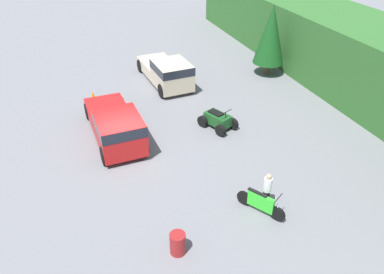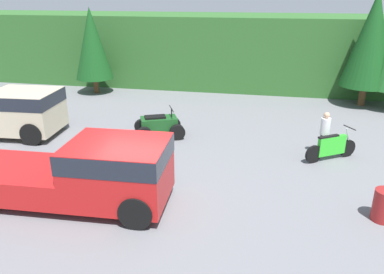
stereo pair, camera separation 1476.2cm
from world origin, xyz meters
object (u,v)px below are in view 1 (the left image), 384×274
traffic_cone (93,96)px  steel_barrel (178,243)px  dirt_bike (261,203)px  pickup_truck_red (116,125)px  pickup_truck_second (167,71)px  quad_atv (218,120)px  rider_person (267,189)px

traffic_cone → steel_barrel: steel_barrel is taller
dirt_bike → pickup_truck_red: bearing=179.4°
pickup_truck_second → traffic_cone: size_ratio=10.83×
dirt_bike → traffic_cone: size_ratio=3.42×
dirt_bike → quad_atv: size_ratio=0.81×
rider_person → steel_barrel: bearing=-94.4°
quad_atv → rider_person: 6.54m
pickup_truck_second → steel_barrel: 14.44m
pickup_truck_red → traffic_cone: (-5.43, -0.56, -0.76)m
pickup_truck_second → dirt_bike: bearing=-4.0°
pickup_truck_red → dirt_bike: pickup_truck_red is taller
dirt_bike → rider_person: (-0.24, 0.38, 0.43)m
quad_atv → pickup_truck_red: bearing=-118.8°
pickup_truck_second → quad_atv: (6.36, 0.98, -0.54)m
steel_barrel → rider_person: bearing=104.3°
traffic_cone → pickup_truck_red: bearing=5.9°
pickup_truck_red → steel_barrel: 8.08m
traffic_cone → rider_person: bearing=23.7°
pickup_truck_red → quad_atv: (0.47, 5.51, -0.54)m
dirt_bike → steel_barrel: bearing=-110.3°
traffic_cone → steel_barrel: bearing=5.4°
pickup_truck_red → quad_atv: pickup_truck_red is taller
pickup_truck_second → dirt_bike: pickup_truck_second is taller
pickup_truck_red → dirt_bike: bearing=29.5°
pickup_truck_red → rider_person: size_ratio=3.64×
pickup_truck_second → traffic_cone: (0.46, -5.09, -0.76)m
traffic_cone → pickup_truck_second: bearing=95.1°
pickup_truck_red → steel_barrel: size_ratio=6.90×
dirt_bike → steel_barrel: 3.87m
pickup_truck_red → rider_person: pickup_truck_red is taller
quad_atv → rider_person: size_ratio=1.39×
rider_person → steel_barrel: (1.06, -4.16, -0.47)m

